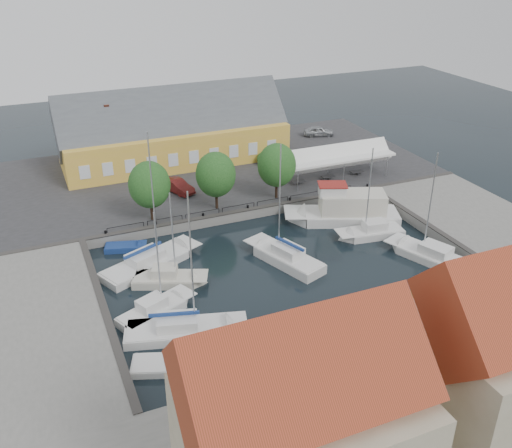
{
  "coord_description": "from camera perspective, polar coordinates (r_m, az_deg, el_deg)",
  "views": [
    {
      "loc": [
        -19.78,
        -40.43,
        26.88
      ],
      "look_at": [
        0.0,
        6.0,
        1.5
      ],
      "focal_mm": 40.0,
      "sensor_mm": 36.0,
      "label": 1
    }
  ],
  "objects": [
    {
      "name": "quay_edge_fittings",
      "position": [
        55.67,
        0.52,
        -0.93
      ],
      "size": [
        56.0,
        24.72,
        0.4
      ],
      "color": "#383533",
      "rests_on": "north_quay"
    },
    {
      "name": "launch_nw",
      "position": [
        56.4,
        -12.96,
        -2.41
      ],
      "size": [
        4.24,
        2.66,
        0.88
      ],
      "color": "navy",
      "rests_on": "ground"
    },
    {
      "name": "trawler",
      "position": [
        60.85,
        9.0,
        1.2
      ],
      "size": [
        12.45,
        7.85,
        5.0
      ],
      "color": "silver",
      "rests_on": "ground"
    },
    {
      "name": "east_boat_c",
      "position": [
        55.62,
        17.1,
        -3.2
      ],
      "size": [
        5.58,
        8.81,
        10.9
      ],
      "color": "silver",
      "rests_on": "ground"
    },
    {
      "name": "west_boat_c",
      "position": [
        46.54,
        -10.02,
        -8.66
      ],
      "size": [
        7.0,
        4.73,
        9.41
      ],
      "color": "silver",
      "rests_on": "ground"
    },
    {
      "name": "car_silver",
      "position": [
        84.46,
        6.28,
        9.22
      ],
      "size": [
        4.67,
        3.02,
        1.48
      ],
      "primitive_type": "imported",
      "rotation": [
        0.0,
        0.0,
        1.25
      ],
      "color": "#A3A7AB",
      "rests_on": "north_quay"
    },
    {
      "name": "launch_sw",
      "position": [
        41.44,
        -8.64,
        -13.95
      ],
      "size": [
        5.89,
        3.85,
        0.98
      ],
      "color": "silver",
      "rests_on": "ground"
    },
    {
      "name": "west_boat_a",
      "position": [
        53.01,
        -10.59,
        -3.94
      ],
      "size": [
        10.23,
        6.69,
        13.12
      ],
      "color": "silver",
      "rests_on": "ground"
    },
    {
      "name": "quay_trees",
      "position": [
        59.57,
        -4.05,
        4.96
      ],
      "size": [
        18.2,
        4.2,
        6.3
      ],
      "color": "black",
      "rests_on": "north_quay"
    },
    {
      "name": "center_sailboat",
      "position": [
        52.79,
        2.94,
        -3.49
      ],
      "size": [
        5.24,
        8.8,
        11.83
      ],
      "color": "silver",
      "rests_on": "ground"
    },
    {
      "name": "west_boat_b",
      "position": [
        50.29,
        -8.75,
        -5.62
      ],
      "size": [
        6.78,
        4.54,
        9.16
      ],
      "color": "beige",
      "rests_on": "ground"
    },
    {
      "name": "east_quay",
      "position": [
        62.6,
        21.93,
        -0.3
      ],
      "size": [
        12.0,
        24.0,
        1.0
      ],
      "primitive_type": "cube",
      "color": "slate",
      "rests_on": "ground"
    },
    {
      "name": "tent_canopy",
      "position": [
        68.53,
        8.06,
        6.65
      ],
      "size": [
        14.0,
        4.0,
        2.83
      ],
      "color": "white",
      "rests_on": "north_quay"
    },
    {
      "name": "south_bank",
      "position": [
        38.27,
        16.94,
        -18.36
      ],
      "size": [
        56.0,
        14.0,
        1.0
      ],
      "primitive_type": "cube",
      "color": "slate",
      "rests_on": "ground"
    },
    {
      "name": "ground",
      "position": [
        52.42,
        2.58,
        -4.18
      ],
      "size": [
        140.0,
        140.0,
        0.0
      ],
      "primitive_type": "plane",
      "color": "black",
      "rests_on": "ground"
    },
    {
      "name": "car_red",
      "position": [
        65.25,
        -7.87,
        3.79
      ],
      "size": [
        3.27,
        4.81,
        1.5
      ],
      "primitive_type": "imported",
      "rotation": [
        0.0,
        0.0,
        0.41
      ],
      "color": "#5D1615",
      "rests_on": "north_quay"
    },
    {
      "name": "west_boat_d",
      "position": [
        44.14,
        -7.33,
        -10.64
      ],
      "size": [
        9.64,
        5.23,
        12.37
      ],
      "color": "silver",
      "rests_on": "ground"
    },
    {
      "name": "east_boat_a",
      "position": [
        58.45,
        11.45,
        -0.97
      ],
      "size": [
        7.13,
        3.21,
        10.0
      ],
      "color": "silver",
      "rests_on": "ground"
    },
    {
      "name": "north_quay",
      "position": [
        71.49,
        -5.37,
        4.92
      ],
      "size": [
        56.0,
        26.0,
        1.0
      ],
      "primitive_type": "cube",
      "color": "#2D2D30",
      "rests_on": "ground"
    },
    {
      "name": "townhouses",
      "position": [
        34.79,
        22.99,
        -13.1
      ],
      "size": [
        36.3,
        8.5,
        12.0
      ],
      "color": "#B9AC8E",
      "rests_on": "south_bank"
    },
    {
      "name": "warehouse",
      "position": [
        74.37,
        -8.73,
        8.82
      ],
      "size": [
        28.56,
        14.0,
        9.55
      ],
      "color": "gold",
      "rests_on": "north_quay"
    },
    {
      "name": "west_quay",
      "position": [
        46.67,
        -21.85,
        -9.96
      ],
      "size": [
        12.0,
        24.0,
        1.0
      ],
      "primitive_type": "cube",
      "color": "slate",
      "rests_on": "ground"
    }
  ]
}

